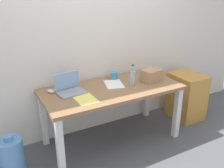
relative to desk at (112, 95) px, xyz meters
name	(u,v)px	position (x,y,z in m)	size (l,w,h in m)	color
ground_plane	(112,139)	(0.00, 0.00, -0.63)	(8.00, 8.00, 0.00)	#515459
back_wall	(95,34)	(0.00, 0.45, 0.67)	(5.20, 0.08, 2.60)	silver
desk	(112,95)	(0.00, 0.00, 0.00)	(1.66, 0.77, 0.73)	olive
laptop_left	(70,88)	(-0.48, 0.11, 0.15)	(0.33, 0.27, 0.23)	gray
beer_bottle	(133,77)	(0.27, -0.04, 0.19)	(0.06, 0.06, 0.26)	#99B7C1
computer_mouse	(51,91)	(-0.68, 0.21, 0.11)	(0.06, 0.10, 0.03)	silver
cardboard_box	(151,75)	(0.55, -0.03, 0.17)	(0.24, 0.18, 0.15)	tan
coffee_mug	(114,76)	(0.17, 0.25, 0.14)	(0.08, 0.08, 0.10)	#338CC6
paper_sheet_near_back	(114,84)	(0.08, 0.10, 0.10)	(0.21, 0.30, 0.00)	white
paper_sheet_front_left	(85,99)	(-0.40, -0.13, 0.10)	(0.21, 0.30, 0.00)	#F4E06B
water_cooler_jug	(12,156)	(-1.21, -0.04, -0.42)	(0.26, 0.26, 0.46)	#598CC6
filing_cabinet	(186,96)	(1.26, 0.01, -0.29)	(0.40, 0.48, 0.67)	#C68938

